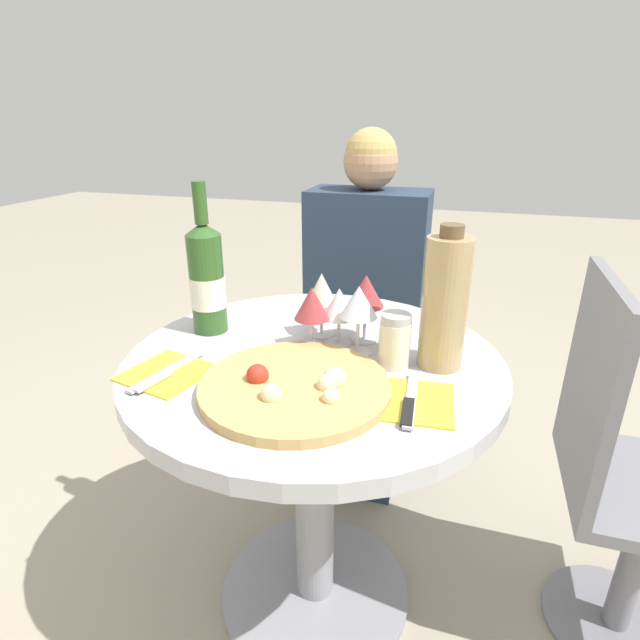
# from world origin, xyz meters

# --- Properties ---
(ground_plane) EXTENTS (12.00, 12.00, 0.00)m
(ground_plane) POSITION_xyz_m (0.00, 0.00, 0.00)
(ground_plane) COLOR #9E937F
(ground_plane) RESTS_ON ground
(dining_table) EXTENTS (0.80, 0.80, 0.70)m
(dining_table) POSITION_xyz_m (0.00, 0.00, 0.52)
(dining_table) COLOR gray
(dining_table) RESTS_ON ground_plane
(chair_behind_diner) EXTENTS (0.37, 0.37, 0.88)m
(chair_behind_diner) POSITION_xyz_m (-0.03, 0.76, 0.43)
(chair_behind_diner) COLOR slate
(chair_behind_diner) RESTS_ON ground_plane
(seated_diner) EXTENTS (0.39, 0.43, 1.14)m
(seated_diner) POSITION_xyz_m (-0.03, 0.62, 0.50)
(seated_diner) COLOR #28384C
(seated_diner) RESTS_ON ground_plane
(chair_empty_side) EXTENTS (0.37, 0.37, 0.88)m
(chair_empty_side) POSITION_xyz_m (0.67, 0.13, 0.43)
(chair_empty_side) COLOR slate
(chair_empty_side) RESTS_ON ground_plane
(pizza_large) EXTENTS (0.35, 0.35, 0.05)m
(pizza_large) POSITION_xyz_m (0.01, -0.15, 0.71)
(pizza_large) COLOR tan
(pizza_large) RESTS_ON dining_table
(wine_bottle) EXTENTS (0.08, 0.08, 0.34)m
(wine_bottle) POSITION_xyz_m (-0.28, 0.06, 0.83)
(wine_bottle) COLOR #2D5623
(wine_bottle) RESTS_ON dining_table
(tall_carafe) EXTENTS (0.09, 0.09, 0.29)m
(tall_carafe) POSITION_xyz_m (0.26, 0.04, 0.84)
(tall_carafe) COLOR tan
(tall_carafe) RESTS_ON dining_table
(sugar_shaker) EXTENTS (0.06, 0.06, 0.11)m
(sugar_shaker) POSITION_xyz_m (0.17, 0.01, 0.76)
(sugar_shaker) COLOR silver
(sugar_shaker) RESTS_ON dining_table
(wine_glass_front_left) EXTENTS (0.08, 0.08, 0.14)m
(wine_glass_front_left) POSITION_xyz_m (-0.02, 0.04, 0.80)
(wine_glass_front_left) COLOR silver
(wine_glass_front_left) RESTS_ON dining_table
(wine_glass_center) EXTENTS (0.08, 0.08, 0.13)m
(wine_glass_center) POSITION_xyz_m (0.03, 0.08, 0.79)
(wine_glass_center) COLOR silver
(wine_glass_center) RESTS_ON dining_table
(wine_glass_front_right) EXTENTS (0.08, 0.08, 0.15)m
(wine_glass_front_right) POSITION_xyz_m (0.08, 0.04, 0.82)
(wine_glass_front_right) COLOR silver
(wine_glass_front_right) RESTS_ON dining_table
(wine_glass_back_right) EXTENTS (0.08, 0.08, 0.15)m
(wine_glass_back_right) POSITION_xyz_m (0.08, 0.11, 0.82)
(wine_glass_back_right) COLOR silver
(wine_glass_back_right) RESTS_ON dining_table
(wine_glass_back_left) EXTENTS (0.07, 0.07, 0.15)m
(wine_glass_back_left) POSITION_xyz_m (-0.02, 0.11, 0.81)
(wine_glass_back_left) COLOR silver
(wine_glass_back_left) RESTS_ON dining_table
(place_setting_left) EXTENTS (0.18, 0.19, 0.01)m
(place_setting_left) POSITION_xyz_m (-0.25, -0.16, 0.70)
(place_setting_left) COLOR yellow
(place_setting_left) RESTS_ON dining_table
(place_setting_right) EXTENTS (0.16, 0.19, 0.01)m
(place_setting_right) POSITION_xyz_m (0.22, -0.13, 0.70)
(place_setting_right) COLOR yellow
(place_setting_right) RESTS_ON dining_table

